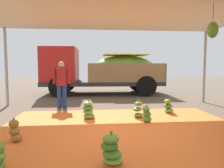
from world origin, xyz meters
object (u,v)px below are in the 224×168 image
(banana_bunch_1, at_px, (147,115))
(cargo_truck_main, at_px, (100,70))
(banana_bunch_7, at_px, (168,106))
(banana_bunch_6, at_px, (15,131))
(banana_bunch_0, at_px, (88,111))
(banana_bunch_4, at_px, (111,151))
(worker_0, at_px, (62,81))
(banana_bunch_2, at_px, (138,110))

(banana_bunch_1, height_order, cargo_truck_main, cargo_truck_main)
(banana_bunch_1, height_order, banana_bunch_7, banana_bunch_7)
(banana_bunch_6, distance_m, cargo_truck_main, 7.34)
(banana_bunch_6, bearing_deg, banana_bunch_0, 50.82)
(banana_bunch_0, bearing_deg, banana_bunch_1, -19.66)
(banana_bunch_6, height_order, cargo_truck_main, cargo_truck_main)
(banana_bunch_1, bearing_deg, banana_bunch_6, -158.35)
(cargo_truck_main, bearing_deg, banana_bunch_7, -68.44)
(banana_bunch_4, xyz_separation_m, cargo_truck_main, (0.18, 8.10, 1.05))
(banana_bunch_4, distance_m, worker_0, 4.61)
(banana_bunch_1, relative_size, banana_bunch_7, 0.95)
(banana_bunch_0, relative_size, worker_0, 0.33)
(banana_bunch_1, height_order, worker_0, worker_0)
(banana_bunch_4, height_order, banana_bunch_6, banana_bunch_4)
(banana_bunch_2, distance_m, worker_0, 2.91)
(banana_bunch_2, bearing_deg, banana_bunch_1, -78.76)
(banana_bunch_0, height_order, banana_bunch_6, banana_bunch_0)
(banana_bunch_7, bearing_deg, banana_bunch_1, -133.37)
(banana_bunch_1, distance_m, banana_bunch_7, 1.40)
(banana_bunch_1, distance_m, cargo_truck_main, 6.03)
(banana_bunch_0, xyz_separation_m, banana_bunch_7, (2.47, 0.48, -0.02))
(banana_bunch_4, bearing_deg, banana_bunch_7, 57.29)
(banana_bunch_2, relative_size, cargo_truck_main, 0.08)
(banana_bunch_7, height_order, worker_0, worker_0)
(banana_bunch_7, distance_m, cargo_truck_main, 5.31)
(banana_bunch_7, xyz_separation_m, worker_0, (-3.41, 1.10, 0.74))
(banana_bunch_0, bearing_deg, banana_bunch_4, -82.29)
(banana_bunch_6, relative_size, worker_0, 0.29)
(banana_bunch_0, xyz_separation_m, banana_bunch_6, (-1.37, -1.68, -0.02))
(banana_bunch_7, bearing_deg, banana_bunch_0, -168.98)
(banana_bunch_6, distance_m, banana_bunch_7, 4.40)
(cargo_truck_main, bearing_deg, banana_bunch_2, -81.00)
(banana_bunch_0, xyz_separation_m, banana_bunch_2, (1.40, 0.00, -0.01))
(banana_bunch_0, distance_m, cargo_truck_main, 5.45)
(banana_bunch_1, xyz_separation_m, banana_bunch_6, (-2.88, -1.14, 0.01))
(banana_bunch_1, bearing_deg, cargo_truck_main, 99.20)
(banana_bunch_7, bearing_deg, banana_bunch_4, -122.71)
(banana_bunch_6, bearing_deg, worker_0, 82.45)
(banana_bunch_4, height_order, cargo_truck_main, cargo_truck_main)
(banana_bunch_7, bearing_deg, cargo_truck_main, 111.56)
(banana_bunch_6, relative_size, banana_bunch_7, 0.99)
(banana_bunch_0, height_order, banana_bunch_7, banana_bunch_0)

